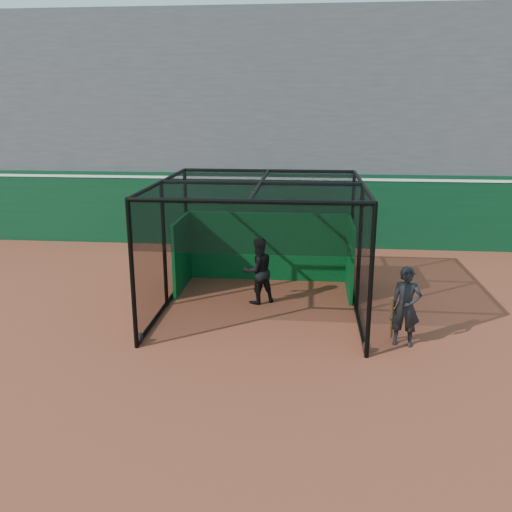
{
  "coord_description": "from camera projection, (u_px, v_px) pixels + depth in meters",
  "views": [
    {
      "loc": [
        1.81,
        -9.81,
        4.71
      ],
      "look_at": [
        0.67,
        2.0,
        1.4
      ],
      "focal_mm": 38.0,
      "sensor_mm": 36.0,
      "label": 1
    }
  ],
  "objects": [
    {
      "name": "on_deck_player",
      "position": [
        406.0,
        307.0,
        10.82
      ],
      "size": [
        0.67,
        0.51,
        1.64
      ],
      "color": "black",
      "rests_on": "ground"
    },
    {
      "name": "outfield_wall",
      "position": [
        255.0,
        208.0,
        18.64
      ],
      "size": [
        50.0,
        0.5,
        2.5
      ],
      "color": "#093219",
      "rests_on": "ground"
    },
    {
      "name": "grandstand",
      "position": [
        264.0,
        111.0,
        21.4
      ],
      "size": [
        50.0,
        7.85,
        8.95
      ],
      "color": "#4C4C4F",
      "rests_on": "ground"
    },
    {
      "name": "ground",
      "position": [
        213.0,
        349.0,
        10.84
      ],
      "size": [
        120.0,
        120.0,
        0.0
      ],
      "primitive_type": "plane",
      "color": "brown",
      "rests_on": "ground"
    },
    {
      "name": "batter",
      "position": [
        258.0,
        271.0,
        13.2
      ],
      "size": [
        1.0,
        0.94,
        1.64
      ],
      "primitive_type": "imported",
      "rotation": [
        0.0,
        0.0,
        3.69
      ],
      "color": "black",
      "rests_on": "ground"
    },
    {
      "name": "batting_cage",
      "position": [
        260.0,
        248.0,
        12.61
      ],
      "size": [
        4.66,
        4.88,
        3.01
      ],
      "color": "black",
      "rests_on": "ground"
    }
  ]
}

